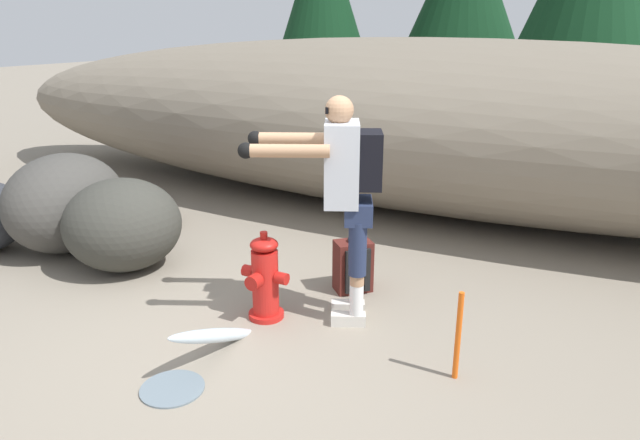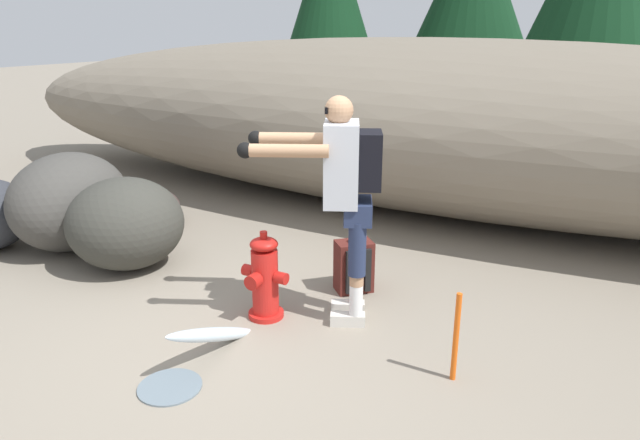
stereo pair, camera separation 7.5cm
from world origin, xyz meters
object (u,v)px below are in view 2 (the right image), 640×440
at_px(utility_worker, 344,184).
at_px(survey_stake, 456,337).
at_px(spare_backpack, 354,266).
at_px(boulder_outlier, 145,207).
at_px(boulder_mid, 126,223).
at_px(fire_hydrant, 265,279).
at_px(boulder_large, 70,201).

distance_m(utility_worker, survey_stake, 1.31).
relative_size(spare_backpack, boulder_outlier, 0.57).
xyz_separation_m(boulder_outlier, survey_stake, (3.90, -1.28, 0.09)).
height_order(spare_backpack, boulder_outlier, spare_backpack).
distance_m(boulder_mid, survey_stake, 3.20).
bearing_deg(spare_backpack, fire_hydrant, 107.87).
distance_m(spare_backpack, boulder_outlier, 2.80).
bearing_deg(fire_hydrant, survey_stake, -4.52).
relative_size(utility_worker, boulder_mid, 1.61).
distance_m(spare_backpack, boulder_large, 2.95).
xyz_separation_m(fire_hydrant, boulder_large, (-2.52, 0.30, 0.17)).
height_order(fire_hydrant, survey_stake, fire_hydrant).
bearing_deg(fire_hydrant, boulder_outlier, 154.20).
distance_m(fire_hydrant, boulder_large, 2.54).
height_order(fire_hydrant, spare_backpack, fire_hydrant).
distance_m(boulder_mid, boulder_outlier, 1.21).
height_order(fire_hydrant, boulder_large, boulder_large).
bearing_deg(survey_stake, utility_worker, 158.86).
bearing_deg(survey_stake, fire_hydrant, 175.48).
bearing_deg(fire_hydrant, utility_worker, 26.31).
relative_size(fire_hydrant, survey_stake, 1.16).
height_order(utility_worker, boulder_outlier, utility_worker).
bearing_deg(boulder_outlier, utility_worker, -17.04).
bearing_deg(boulder_large, utility_worker, -0.72).
distance_m(utility_worker, boulder_large, 3.10).
xyz_separation_m(fire_hydrant, spare_backpack, (0.38, 0.76, -0.10)).
relative_size(utility_worker, boulder_outlier, 2.05).
bearing_deg(boulder_outlier, boulder_large, -98.57).
bearing_deg(boulder_large, survey_stake, -5.93).
bearing_deg(boulder_mid, boulder_outlier, 127.42).
distance_m(utility_worker, boulder_outlier, 3.17).
distance_m(utility_worker, boulder_mid, 2.29).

